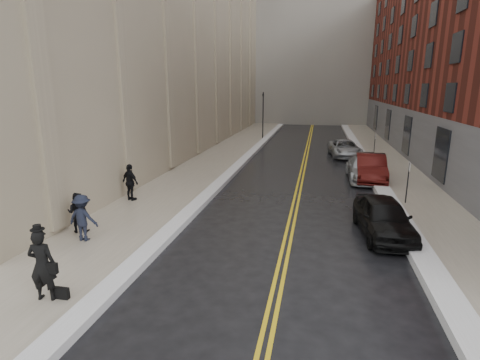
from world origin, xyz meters
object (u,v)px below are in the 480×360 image
at_px(car_maroon, 371,168).
at_px(pedestrian_a, 78,212).
at_px(car_silver_near, 364,168).
at_px(car_black, 383,217).
at_px(pedestrian_main, 42,265).
at_px(pedestrian_b, 83,218).
at_px(pedestrian_c, 130,182).
at_px(car_silver_far, 345,148).

height_order(car_maroon, pedestrian_a, pedestrian_a).
height_order(car_maroon, car_silver_near, car_maroon).
xyz_separation_m(car_black, pedestrian_main, (-9.77, -7.03, 0.40)).
height_order(car_maroon, pedestrian_main, pedestrian_main).
distance_m(car_maroon, pedestrian_b, 17.26).
bearing_deg(car_black, pedestrian_b, -169.99).
relative_size(car_black, pedestrian_c, 2.39).
bearing_deg(car_maroon, car_black, -90.94).
xyz_separation_m(car_black, car_maroon, (0.64, 9.40, 0.06)).
relative_size(car_black, pedestrian_a, 2.77).
distance_m(car_black, pedestrian_main, 12.04).
distance_m(car_silver_near, pedestrian_main, 19.35).
bearing_deg(pedestrian_b, pedestrian_c, -80.16).
relative_size(car_silver_near, pedestrian_b, 2.82).
distance_m(pedestrian_main, pedestrian_a, 5.02).
xyz_separation_m(car_silver_near, pedestrian_b, (-11.44, -12.69, 0.31)).
xyz_separation_m(pedestrian_a, pedestrian_b, (0.72, -0.71, 0.08)).
xyz_separation_m(car_silver_far, pedestrian_b, (-10.71, -20.85, 0.34)).
relative_size(pedestrian_main, pedestrian_c, 1.08).
xyz_separation_m(car_black, pedestrian_b, (-11.17, -3.19, 0.27)).
bearing_deg(car_black, car_maroon, 80.19).
relative_size(car_silver_far, pedestrian_c, 2.69).
xyz_separation_m(car_silver_near, pedestrian_main, (-10.05, -16.53, 0.43)).
distance_m(car_maroon, car_silver_far, 8.34).
distance_m(car_silver_near, pedestrian_a, 17.07).
bearing_deg(car_black, car_silver_near, 82.39).
bearing_deg(pedestrian_main, car_silver_far, -120.00).
xyz_separation_m(car_maroon, car_silver_near, (-0.36, 0.10, -0.10)).
bearing_deg(pedestrian_b, car_silver_far, -115.54).
height_order(car_silver_near, pedestrian_a, pedestrian_a).
height_order(pedestrian_main, pedestrian_c, pedestrian_main).
bearing_deg(pedestrian_c, pedestrian_main, 127.35).
height_order(car_black, car_maroon, car_maroon).
bearing_deg(car_silver_near, car_maroon, -16.59).
bearing_deg(car_silver_near, pedestrian_b, -132.98).
xyz_separation_m(car_silver_far, pedestrian_c, (-11.44, -15.78, 0.39)).
bearing_deg(car_black, car_silver_far, 85.52).
xyz_separation_m(car_maroon, pedestrian_c, (-12.53, -7.51, 0.26)).
relative_size(car_black, pedestrian_main, 2.22).
xyz_separation_m(car_maroon, pedestrian_b, (-11.80, -12.59, 0.21)).
relative_size(car_black, car_silver_near, 0.90).
height_order(car_silver_far, pedestrian_c, pedestrian_c).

